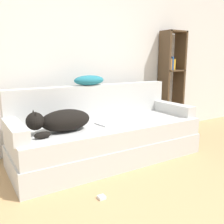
{
  "coord_description": "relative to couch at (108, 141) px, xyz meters",
  "views": [
    {
      "loc": [
        -1.24,
        -0.91,
        1.21
      ],
      "look_at": [
        0.24,
        1.5,
        0.61
      ],
      "focal_mm": 40.0,
      "sensor_mm": 36.0,
      "label": 1
    }
  ],
  "objects": [
    {
      "name": "wall_back",
      "position": [
        -0.24,
        0.73,
        1.12
      ],
      "size": [
        7.8,
        0.06,
        2.7
      ],
      "color": "silver",
      "rests_on": "ground_plane"
    },
    {
      "name": "couch",
      "position": [
        0.0,
        0.0,
        0.0
      ],
      "size": [
        2.28,
        0.88,
        0.46
      ],
      "color": "silver",
      "rests_on": "ground_plane"
    },
    {
      "name": "couch_backrest",
      "position": [
        0.0,
        0.37,
        0.45
      ],
      "size": [
        2.24,
        0.15,
        0.42
      ],
      "color": "silver",
      "rests_on": "couch"
    },
    {
      "name": "couch_arm_left",
      "position": [
        -1.07,
        -0.01,
        0.3
      ],
      "size": [
        0.15,
        0.69,
        0.14
      ],
      "color": "silver",
      "rests_on": "couch"
    },
    {
      "name": "couch_arm_right",
      "position": [
        1.07,
        -0.01,
        0.3
      ],
      "size": [
        0.15,
        0.69,
        0.14
      ],
      "color": "silver",
      "rests_on": "couch"
    },
    {
      "name": "dog",
      "position": [
        -0.61,
        -0.07,
        0.35
      ],
      "size": [
        0.68,
        0.32,
        0.26
      ],
      "color": "black",
      "rests_on": "couch"
    },
    {
      "name": "laptop",
      "position": [
        -0.01,
        -0.04,
        0.24
      ],
      "size": [
        0.32,
        0.26,
        0.02
      ],
      "rotation": [
        0.0,
        0.0,
        0.15
      ],
      "color": "silver",
      "rests_on": "couch"
    },
    {
      "name": "throw_pillow",
      "position": [
        -0.06,
        0.36,
        0.72
      ],
      "size": [
        0.41,
        0.2,
        0.13
      ],
      "color": "teal",
      "rests_on": "couch_backrest"
    },
    {
      "name": "bookshelf",
      "position": [
        1.56,
        0.54,
        0.69
      ],
      "size": [
        0.39,
        0.26,
        1.66
      ],
      "color": "#4C3823",
      "rests_on": "ground_plane"
    },
    {
      "name": "power_adapter",
      "position": [
        -0.51,
        -0.76,
        -0.21
      ],
      "size": [
        0.06,
        0.06,
        0.03
      ],
      "color": "white",
      "rests_on": "ground_plane"
    }
  ]
}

